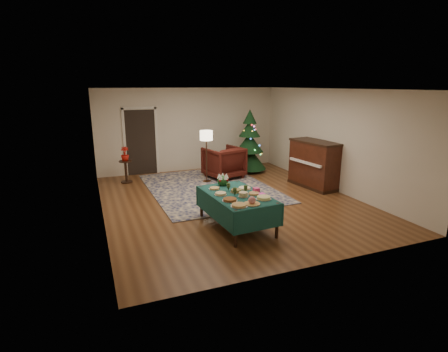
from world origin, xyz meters
name	(u,v)px	position (x,y,z in m)	size (l,w,h in m)	color
room_shell	(230,147)	(0.00, 0.00, 1.35)	(7.00, 7.00, 7.00)	#593319
doorway	(141,140)	(-1.60, 3.48, 1.10)	(1.08, 0.04, 2.16)	black
rug	(209,188)	(-0.12, 1.19, 0.01)	(3.20, 4.20, 0.02)	#131A48
buffet_table	(237,201)	(-0.51, -1.58, 0.56)	(1.16, 1.85, 0.69)	black
platter_0	(239,205)	(-0.76, -2.26, 0.71)	(0.31, 0.31, 0.04)	silver
platter_1	(252,201)	(-0.50, -2.24, 0.75)	(0.31, 0.31, 0.15)	silver
platter_2	(264,198)	(-0.16, -2.06, 0.72)	(0.30, 0.30, 0.06)	silver
platter_3	(230,200)	(-0.80, -1.91, 0.72)	(0.29, 0.29, 0.05)	silver
platter_4	(243,195)	(-0.46, -1.79, 0.74)	(0.20, 0.20, 0.09)	silver
platter_5	(254,194)	(-0.20, -1.73, 0.71)	(0.25, 0.25, 0.04)	silver
platter_6	(221,194)	(-0.82, -1.51, 0.72)	(0.25, 0.25, 0.05)	silver
platter_7	(236,191)	(-0.48, -1.48, 0.73)	(0.24, 0.24, 0.07)	silver
platter_8	(245,188)	(-0.22, -1.33, 0.71)	(0.28, 0.28, 0.04)	silver
platter_9	(215,188)	(-0.81, -1.11, 0.71)	(0.23, 0.23, 0.04)	silver
goblet_0	(228,187)	(-0.58, -1.32, 0.78)	(0.07, 0.07, 0.16)	#2D471E
goblet_1	(246,189)	(-0.32, -1.60, 0.78)	(0.07, 0.07, 0.16)	#2D471E
goblet_2	(235,192)	(-0.59, -1.67, 0.78)	(0.07, 0.07, 0.16)	#2D471E
napkin_stack	(261,194)	(-0.09, -1.83, 0.71)	(0.14, 0.14, 0.04)	#F644BE
gift_box	(256,190)	(-0.09, -1.61, 0.74)	(0.11, 0.11, 0.09)	#ED428B
centerpiece	(223,180)	(-0.53, -0.89, 0.82)	(0.25, 0.25, 0.29)	#1E4C1E
armchair	(224,161)	(0.67, 2.10, 0.53)	(1.03, 0.96, 1.06)	#40130D
floor_lamp	(206,139)	(0.02, 1.84, 1.29)	(0.37, 0.37, 1.52)	#A57F3F
side_table	(126,172)	(-2.20, 2.64, 0.32)	(0.37, 0.37, 0.66)	black
potted_plant	(125,157)	(-2.20, 2.64, 0.77)	(0.23, 0.41, 0.23)	#B6150D
christmas_tree	(249,144)	(1.74, 2.55, 0.92)	(1.21, 1.21, 2.04)	black
piano	(314,165)	(2.66, 0.27, 0.64)	(0.86, 1.57, 1.30)	black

